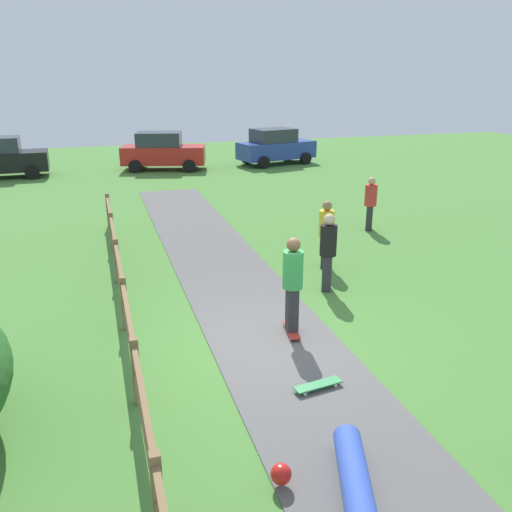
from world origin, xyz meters
TOP-DOWN VIEW (x-y plane):
  - ground_plane at (0.00, 0.00)m, footprint 60.00×60.00m
  - asphalt_path at (0.00, 0.00)m, footprint 2.40×28.00m
  - wooden_fence at (-2.60, 0.00)m, footprint 0.12×18.12m
  - skater_riding at (0.42, 0.16)m, footprint 0.44×0.82m
  - skater_fallen at (-0.36, -3.82)m, footprint 1.37×1.54m
  - skateboard_loose at (0.15, -1.75)m, footprint 0.82×0.31m
  - bystander_black at (1.97, 1.99)m, footprint 0.52×0.52m
  - bystander_yellow at (2.56, 3.41)m, footprint 0.51×0.51m
  - bystander_red at (5.31, 6.16)m, footprint 0.52×0.52m
  - parked_car_blue at (6.68, 19.31)m, footprint 4.48×2.74m
  - parked_car_red at (0.54, 19.33)m, footprint 4.49×2.78m

SIDE VIEW (x-z plane):
  - ground_plane at x=0.00m, z-range 0.00..0.00m
  - asphalt_path at x=0.00m, z-range 0.00..0.02m
  - skateboard_loose at x=0.15m, z-range 0.05..0.13m
  - skater_fallen at x=-0.36m, z-range 0.02..0.38m
  - wooden_fence at x=-2.60m, z-range 0.12..1.22m
  - bystander_red at x=5.31m, z-range 0.09..1.78m
  - parked_car_blue at x=6.68m, z-range 0.00..1.92m
  - parked_car_red at x=0.54m, z-range 0.00..1.92m
  - bystander_yellow at x=2.56m, z-range 0.09..1.84m
  - bystander_black at x=1.97m, z-range 0.10..1.91m
  - skater_riding at x=0.42m, z-range 0.14..2.05m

